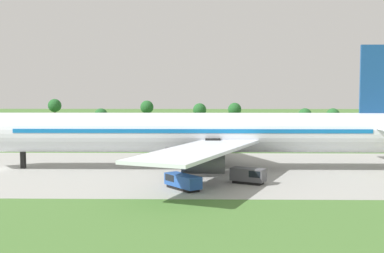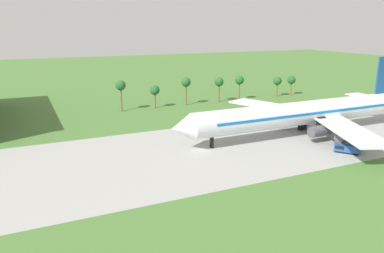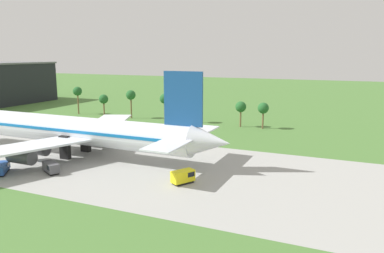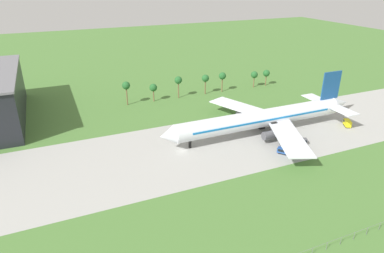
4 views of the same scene
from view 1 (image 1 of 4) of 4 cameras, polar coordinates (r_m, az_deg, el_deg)
ground_plane at (r=86.51m, az=-21.82°, el=-4.74°), size 600.00×600.00×0.00m
taxiway_strip at (r=86.51m, az=-21.82°, el=-4.73°), size 320.00×44.00×0.02m
jet_airliner at (r=80.18m, az=1.28°, el=-0.76°), size 81.37×60.23×20.59m
baggage_tug at (r=68.12m, az=6.80°, el=-5.77°), size 5.19×3.97×2.19m
fuel_truck at (r=63.91m, az=-1.22°, el=-6.49°), size 5.21×5.97×1.97m
palm_tree_row at (r=130.29m, az=0.44°, el=1.78°), size 79.08×3.60×11.08m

